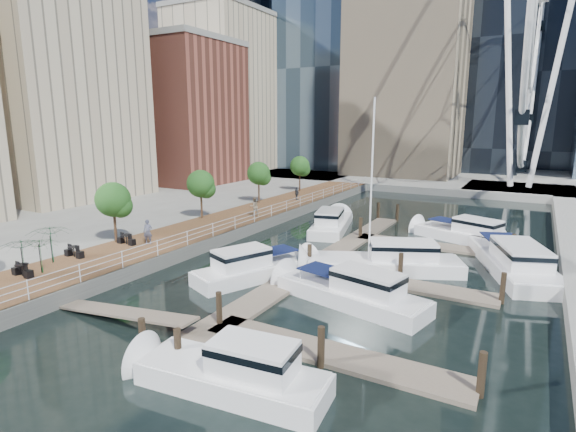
# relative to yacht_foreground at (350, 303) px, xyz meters

# --- Properties ---
(ground) EXTENTS (520.00, 520.00, 0.00)m
(ground) POSITION_rel_yacht_foreground_xyz_m (-7.63, -3.87, 0.00)
(ground) COLOR black
(ground) RESTS_ON ground
(boardwalk) EXTENTS (6.00, 60.00, 1.00)m
(boardwalk) POSITION_rel_yacht_foreground_xyz_m (-16.63, 11.13, 0.50)
(boardwalk) COLOR brown
(boardwalk) RESTS_ON ground
(seawall) EXTENTS (0.25, 60.00, 1.00)m
(seawall) POSITION_rel_yacht_foreground_xyz_m (-13.63, 11.13, 0.50)
(seawall) COLOR #595954
(seawall) RESTS_ON ground
(land_inland) EXTENTS (48.00, 90.00, 1.00)m
(land_inland) POSITION_rel_yacht_foreground_xyz_m (-43.63, 11.13, 0.50)
(land_inland) COLOR gray
(land_inland) RESTS_ON ground
(land_far) EXTENTS (200.00, 114.00, 1.00)m
(land_far) POSITION_rel_yacht_foreground_xyz_m (-7.63, 98.13, 0.50)
(land_far) COLOR gray
(land_far) RESTS_ON ground
(pier) EXTENTS (14.00, 12.00, 1.00)m
(pier) POSITION_rel_yacht_foreground_xyz_m (6.37, 48.13, 0.50)
(pier) COLOR gray
(pier) RESTS_ON ground
(railing) EXTENTS (0.10, 60.00, 1.05)m
(railing) POSITION_rel_yacht_foreground_xyz_m (-13.73, 11.13, 1.52)
(railing) COLOR white
(railing) RESTS_ON boardwalk
(floating_docks) EXTENTS (16.00, 34.00, 2.60)m
(floating_docks) POSITION_rel_yacht_foreground_xyz_m (0.34, 6.11, 0.49)
(floating_docks) COLOR #6D6051
(floating_docks) RESTS_ON ground
(midrise_condos) EXTENTS (19.00, 67.00, 28.00)m
(midrise_condos) POSITION_rel_yacht_foreground_xyz_m (-41.19, 22.95, 13.42)
(midrise_condos) COLOR #BCAD8E
(midrise_condos) RESTS_ON ground
(street_trees) EXTENTS (2.60, 42.60, 4.60)m
(street_trees) POSITION_rel_yacht_foreground_xyz_m (-19.03, 10.13, 4.29)
(street_trees) COLOR #3F2B1C
(street_trees) RESTS_ON ground
(cafe_tables) EXTENTS (2.50, 13.70, 0.74)m
(cafe_tables) POSITION_rel_yacht_foreground_xyz_m (-18.03, -5.87, 1.37)
(cafe_tables) COLOR black
(cafe_tables) RESTS_ON ground
(yacht_foreground) EXTENTS (10.01, 4.70, 2.15)m
(yacht_foreground) POSITION_rel_yacht_foreground_xyz_m (0.00, 0.00, 0.00)
(yacht_foreground) COLOR white
(yacht_foreground) RESTS_ON ground
(pedestrian_near) EXTENTS (0.80, 0.70, 1.85)m
(pedestrian_near) POSITION_rel_yacht_foreground_xyz_m (-16.58, 1.02, 1.92)
(pedestrian_near) COLOR #4D5167
(pedestrian_near) RESTS_ON boardwalk
(pedestrian_mid) EXTENTS (1.10, 1.16, 1.90)m
(pedestrian_mid) POSITION_rel_yacht_foreground_xyz_m (-15.23, 13.40, 1.95)
(pedestrian_mid) COLOR gray
(pedestrian_mid) RESTS_ON boardwalk
(pedestrian_far) EXTENTS (0.96, 0.77, 1.53)m
(pedestrian_far) POSITION_rel_yacht_foreground_xyz_m (-15.94, 23.52, 1.76)
(pedestrian_far) COLOR #32373E
(pedestrian_far) RESTS_ON boardwalk
(moored_yachts) EXTENTS (21.83, 32.19, 11.50)m
(moored_yachts) POSITION_rel_yacht_foreground_xyz_m (0.00, 7.19, 0.00)
(moored_yachts) COLOR white
(moored_yachts) RESTS_ON ground
(cafe_seating) EXTENTS (4.38, 5.39, 2.44)m
(cafe_seating) POSITION_rel_yacht_foreground_xyz_m (-17.83, -6.62, 2.15)
(cafe_seating) COLOR #0F371C
(cafe_seating) RESTS_ON ground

